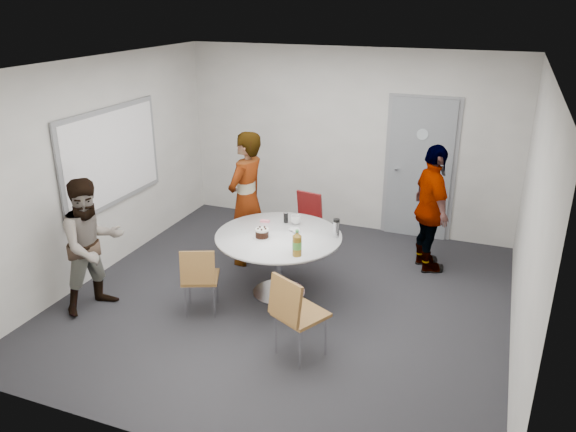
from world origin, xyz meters
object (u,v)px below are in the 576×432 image
at_px(door, 420,169).
at_px(whiteboard, 112,157).
at_px(chair_far, 306,216).
at_px(person_main, 247,199).
at_px(chair_near_left, 199,275).
at_px(person_left, 92,245).
at_px(person_right, 431,209).
at_px(chair_near_right, 294,309).
at_px(table, 280,244).

relative_size(door, whiteboard, 1.12).
distance_m(chair_far, person_main, 0.96).
bearing_deg(chair_near_left, whiteboard, 130.36).
bearing_deg(person_left, chair_far, -12.14).
relative_size(chair_near_left, person_right, 0.49).
relative_size(person_main, person_right, 1.07).
relative_size(chair_near_right, chair_far, 1.10).
distance_m(chair_far, person_right, 1.72).
relative_size(chair_far, person_right, 0.50).
bearing_deg(door, whiteboard, -147.34).
distance_m(table, person_left, 2.11).
bearing_deg(person_main, door, 140.52).
xyz_separation_m(chair_near_left, chair_near_right, (1.26, -0.39, 0.06)).
bearing_deg(whiteboard, chair_far, 28.80).
relative_size(chair_near_right, person_right, 0.54).
height_order(chair_far, person_right, person_right).
bearing_deg(chair_near_right, whiteboard, -175.76).
height_order(door, chair_near_right, door).
distance_m(door, chair_far, 1.81).
bearing_deg(person_left, door, -18.09).
xyz_separation_m(table, chair_near_left, (-0.66, -0.75, -0.17)).
bearing_deg(person_main, person_right, 115.14).
bearing_deg(chair_near_left, person_right, 20.81).
relative_size(table, person_left, 0.95).
bearing_deg(whiteboard, chair_near_right, -23.03).
xyz_separation_m(chair_far, person_left, (-1.69, -2.34, 0.27)).
xyz_separation_m(table, chair_near_right, (0.61, -1.15, -0.11)).
height_order(chair_far, person_left, person_left).
height_order(chair_near_right, person_left, person_left).
height_order(chair_near_left, person_left, person_left).
xyz_separation_m(table, person_main, (-0.74, 0.68, 0.23)).
xyz_separation_m(chair_near_right, person_left, (-2.44, 0.12, 0.22)).
xyz_separation_m(door, chair_near_left, (-1.87, -3.14, -0.53)).
xyz_separation_m(table, chair_far, (-0.15, 1.32, -0.16)).
xyz_separation_m(chair_near_left, chair_far, (0.51, 2.07, 0.00)).
bearing_deg(person_main, chair_near_right, 45.81).
height_order(table, person_right, person_right).
distance_m(whiteboard, table, 2.48).
xyz_separation_m(chair_near_right, chair_far, (-0.75, 2.47, -0.05)).
distance_m(chair_near_right, person_left, 2.46).
relative_size(person_main, person_left, 1.15).
bearing_deg(table, whiteboard, 177.34).
bearing_deg(chair_near_right, chair_near_left, -170.04).
bearing_deg(chair_near_right, door, 107.57).
relative_size(chair_near_right, person_main, 0.51).
bearing_deg(person_right, person_main, 78.87).
relative_size(table, chair_near_left, 1.79).
relative_size(chair_near_right, person_left, 0.59).
xyz_separation_m(chair_near_left, person_right, (2.20, 2.08, 0.34)).
xyz_separation_m(door, person_left, (-3.05, -3.42, -0.25)).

